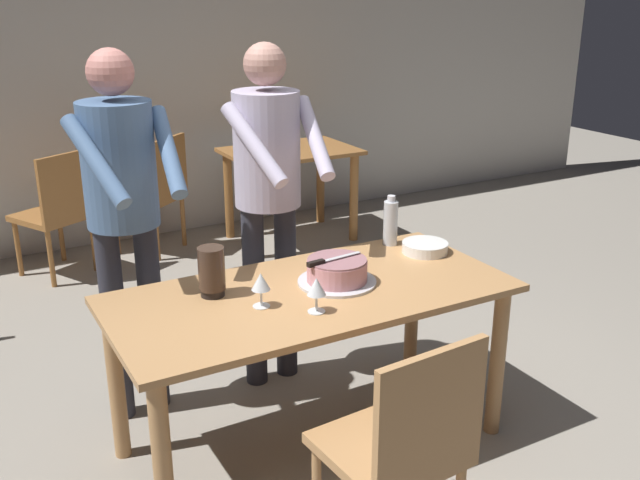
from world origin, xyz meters
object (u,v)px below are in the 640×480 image
at_px(cake_on_platter, 337,272).
at_px(wine_glass_far, 316,288).
at_px(background_table, 291,169).
at_px(background_chair_2, 156,190).
at_px(plate_stack, 425,247).
at_px(cake_knife, 323,261).
at_px(person_cutting_cake, 268,180).
at_px(chair_near_side, 403,444).
at_px(background_chair_1, 58,209).
at_px(wine_glass_near, 261,283).
at_px(hurricane_lamp, 212,271).
at_px(water_bottle, 391,222).
at_px(person_standing_beside, 123,198).
at_px(main_dining_table, 312,315).

distance_m(cake_on_platter, wine_glass_far, 0.31).
xyz_separation_m(background_table, background_chair_2, (-1.03, 0.23, -0.09)).
bearing_deg(plate_stack, wine_glass_far, -156.69).
bearing_deg(wine_glass_far, cake_knife, 54.55).
bearing_deg(plate_stack, person_cutting_cake, 141.77).
relative_size(chair_near_side, background_chair_1, 1.00).
xyz_separation_m(wine_glass_near, hurricane_lamp, (-0.13, 0.20, 0.00)).
bearing_deg(person_cutting_cake, water_bottle, -29.82).
distance_m(cake_on_platter, person_cutting_cake, 0.65).
bearing_deg(person_standing_beside, main_dining_table, -46.99).
distance_m(background_table, background_chair_2, 1.06).
relative_size(wine_glass_near, background_chair_1, 0.16).
height_order(hurricane_lamp, background_chair_2, hurricane_lamp).
distance_m(cake_on_platter, plate_stack, 0.57).
distance_m(main_dining_table, background_chair_2, 2.79).
bearing_deg(person_standing_beside, wine_glass_near, -63.15).
distance_m(cake_knife, wine_glass_near, 0.32).
bearing_deg(background_chair_2, background_chair_1, -167.75).
relative_size(person_standing_beside, chair_near_side, 1.91).
bearing_deg(plate_stack, background_chair_2, 101.49).
xyz_separation_m(person_standing_beside, background_chair_1, (0.01, 1.98, -0.58)).
distance_m(cake_knife, background_chair_1, 2.71).
xyz_separation_m(main_dining_table, cake_knife, (0.06, 0.01, 0.23)).
height_order(water_bottle, chair_near_side, water_bottle).
bearing_deg(wine_glass_near, person_standing_beside, 116.85).
bearing_deg(person_standing_beside, background_chair_2, 70.52).
xyz_separation_m(cake_knife, wine_glass_far, (-0.15, -0.21, -0.01)).
bearing_deg(main_dining_table, background_chair_1, 102.57).
relative_size(cake_knife, plate_stack, 1.23).
bearing_deg(cake_on_platter, water_bottle, 31.94).
relative_size(cake_knife, chair_near_side, 0.30).
distance_m(wine_glass_near, water_bottle, 0.93).
bearing_deg(cake_knife, person_cutting_cake, 86.81).
bearing_deg(cake_on_platter, background_table, 67.40).
distance_m(wine_glass_far, person_standing_beside, 1.01).
relative_size(main_dining_table, wine_glass_far, 11.79).
bearing_deg(background_table, main_dining_table, -114.99).
relative_size(wine_glass_far, person_cutting_cake, 0.08).
xyz_separation_m(plate_stack, water_bottle, (-0.08, 0.18, 0.09)).
height_order(main_dining_table, water_bottle, water_bottle).
distance_m(person_standing_beside, background_chair_1, 2.06).
height_order(hurricane_lamp, background_chair_1, hurricane_lamp).
height_order(main_dining_table, wine_glass_near, wine_glass_near).
bearing_deg(main_dining_table, wine_glass_far, -113.17).
relative_size(person_standing_beside, background_chair_2, 1.91).
bearing_deg(background_table, person_standing_beside, -133.14).
bearing_deg(wine_glass_far, wine_glass_near, 138.10).
height_order(cake_on_platter, hurricane_lamp, hurricane_lamp).
relative_size(chair_near_side, background_chair_2, 1.00).
distance_m(chair_near_side, background_chair_1, 3.43).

